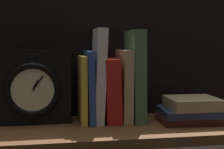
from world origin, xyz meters
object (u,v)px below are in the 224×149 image
(book_blue_modern, at_px, (90,86))
(book_stack_side, at_px, (191,111))
(book_green_romantic, at_px, (135,75))
(book_red_requiem, at_px, (111,90))
(framed_clock, at_px, (33,87))
(book_white_catcher, at_px, (98,75))
(book_tan_shortstories, at_px, (124,85))
(book_yellow_seinlanguage, at_px, (83,89))

(book_blue_modern, bearing_deg, book_stack_side, -12.39)
(book_blue_modern, xyz_separation_m, book_green_romantic, (0.13, 0.00, 0.03))
(book_red_requiem, height_order, book_stack_side, book_red_requiem)
(framed_clock, bearing_deg, book_white_catcher, -0.38)
(book_white_catcher, xyz_separation_m, book_tan_shortstories, (0.07, 0.00, -0.03))
(book_red_requiem, relative_size, framed_clock, 0.87)
(book_white_catcher, relative_size, framed_clock, 1.29)
(book_red_requiem, xyz_separation_m, book_tan_shortstories, (0.04, 0.00, 0.01))
(book_white_catcher, xyz_separation_m, book_stack_side, (0.25, -0.06, -0.10))
(book_blue_modern, xyz_separation_m, framed_clock, (-0.15, 0.00, 0.00))
(book_yellow_seinlanguage, relative_size, book_green_romantic, 0.72)
(book_blue_modern, bearing_deg, book_yellow_seinlanguage, 180.00)
(book_yellow_seinlanguage, relative_size, framed_clock, 0.91)
(book_yellow_seinlanguage, distance_m, book_white_catcher, 0.06)
(book_red_requiem, xyz_separation_m, book_stack_side, (0.21, -0.06, -0.05))
(book_yellow_seinlanguage, xyz_separation_m, book_white_catcher, (0.04, 0.00, 0.04))
(book_green_romantic, relative_size, book_stack_side, 1.42)
(book_green_romantic, bearing_deg, book_yellow_seinlanguage, 180.00)
(book_white_catcher, height_order, book_stack_side, book_white_catcher)
(book_yellow_seinlanguage, relative_size, book_white_catcher, 0.71)
(book_blue_modern, relative_size, book_stack_side, 1.10)
(book_white_catcher, bearing_deg, book_green_romantic, 0.00)
(book_tan_shortstories, bearing_deg, book_red_requiem, 180.00)
(book_blue_modern, distance_m, framed_clock, 0.15)
(framed_clock, bearing_deg, book_blue_modern, -0.44)
(framed_clock, bearing_deg, book_stack_side, -8.20)
(book_white_catcher, height_order, book_green_romantic, book_white_catcher)
(book_tan_shortstories, bearing_deg, book_yellow_seinlanguage, 180.00)
(book_yellow_seinlanguage, distance_m, book_tan_shortstories, 0.12)
(book_yellow_seinlanguage, height_order, book_tan_shortstories, book_tan_shortstories)
(book_blue_modern, xyz_separation_m, book_tan_shortstories, (0.10, 0.00, 0.00))
(book_stack_side, bearing_deg, book_white_catcher, 166.43)
(book_white_catcher, bearing_deg, book_stack_side, -13.57)
(book_blue_modern, distance_m, book_white_catcher, 0.04)
(book_blue_modern, xyz_separation_m, book_white_catcher, (0.02, 0.00, 0.03))
(book_white_catcher, xyz_separation_m, book_green_romantic, (0.10, 0.00, -0.00))
(book_tan_shortstories, xyz_separation_m, framed_clock, (-0.25, 0.00, -0.00))
(book_tan_shortstories, height_order, book_stack_side, book_tan_shortstories)
(book_tan_shortstories, bearing_deg, book_stack_side, -18.78)
(book_red_requiem, height_order, framed_clock, framed_clock)
(book_blue_modern, height_order, book_white_catcher, book_white_catcher)
(book_red_requiem, xyz_separation_m, framed_clock, (-0.21, 0.00, 0.01))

